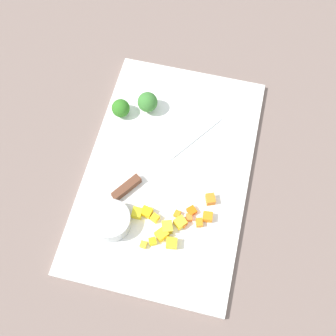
# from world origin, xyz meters

# --- Properties ---
(ground_plane) EXTENTS (4.00, 4.00, 0.00)m
(ground_plane) POSITION_xyz_m (0.00, 0.00, 0.00)
(ground_plane) COLOR #746059
(cutting_board) EXTENTS (0.50, 0.32, 0.01)m
(cutting_board) POSITION_xyz_m (0.00, 0.00, 0.01)
(cutting_board) COLOR white
(cutting_board) RESTS_ON ground_plane
(prep_bowl) EXTENTS (0.07, 0.07, 0.03)m
(prep_bowl) POSITION_xyz_m (0.13, -0.08, 0.03)
(prep_bowl) COLOR #B7BABB
(prep_bowl) RESTS_ON cutting_board
(chef_knife) EXTENTS (0.24, 0.17, 0.02)m
(chef_knife) POSITION_xyz_m (0.01, -0.03, 0.02)
(chef_knife) COLOR silver
(chef_knife) RESTS_ON cutting_board
(carrot_dice_0) EXTENTS (0.01, 0.01, 0.01)m
(carrot_dice_0) POSITION_xyz_m (0.09, 0.04, 0.02)
(carrot_dice_0) COLOR orange
(carrot_dice_0) RESTS_ON cutting_board
(carrot_dice_1) EXTENTS (0.02, 0.02, 0.02)m
(carrot_dice_1) POSITION_xyz_m (0.08, 0.09, 0.02)
(carrot_dice_1) COLOR orange
(carrot_dice_1) RESTS_ON cutting_board
(carrot_dice_2) EXTENTS (0.02, 0.01, 0.01)m
(carrot_dice_2) POSITION_xyz_m (0.09, 0.06, 0.02)
(carrot_dice_2) COLOR orange
(carrot_dice_2) RESTS_ON cutting_board
(carrot_dice_3) EXTENTS (0.02, 0.02, 0.02)m
(carrot_dice_3) POSITION_xyz_m (0.04, 0.09, 0.02)
(carrot_dice_3) COLOR orange
(carrot_dice_3) RESTS_ON cutting_board
(carrot_dice_4) EXTENTS (0.02, 0.02, 0.01)m
(carrot_dice_4) POSITION_xyz_m (0.10, 0.05, 0.02)
(carrot_dice_4) COLOR orange
(carrot_dice_4) RESTS_ON cutting_board
(carrot_dice_5) EXTENTS (0.02, 0.02, 0.01)m
(carrot_dice_5) POSITION_xyz_m (0.07, 0.06, 0.02)
(carrot_dice_5) COLOR orange
(carrot_dice_5) RESTS_ON cutting_board
(carrot_dice_6) EXTENTS (0.02, 0.02, 0.01)m
(carrot_dice_6) POSITION_xyz_m (0.09, 0.08, 0.02)
(carrot_dice_6) COLOR orange
(carrot_dice_6) RESTS_ON cutting_board
(pepper_dice_0) EXTENTS (0.02, 0.02, 0.01)m
(pepper_dice_0) POSITION_xyz_m (0.10, 0.00, 0.02)
(pepper_dice_0) COLOR yellow
(pepper_dice_0) RESTS_ON cutting_board
(pepper_dice_1) EXTENTS (0.03, 0.03, 0.02)m
(pepper_dice_1) POSITION_xyz_m (0.10, 0.05, 0.02)
(pepper_dice_1) COLOR yellow
(pepper_dice_1) RESTS_ON cutting_board
(pepper_dice_2) EXTENTS (0.02, 0.02, 0.02)m
(pepper_dice_2) POSITION_xyz_m (0.10, -0.02, 0.02)
(pepper_dice_2) COLOR yellow
(pepper_dice_2) RESTS_ON cutting_board
(pepper_dice_3) EXTENTS (0.02, 0.02, 0.01)m
(pepper_dice_3) POSITION_xyz_m (0.15, 0.01, 0.02)
(pepper_dice_3) COLOR yellow
(pepper_dice_3) RESTS_ON cutting_board
(pepper_dice_4) EXTENTS (0.01, 0.01, 0.01)m
(pepper_dice_4) POSITION_xyz_m (0.16, -0.01, 0.02)
(pepper_dice_4) COLOR yellow
(pepper_dice_4) RESTS_ON cutting_board
(pepper_dice_5) EXTENTS (0.03, 0.02, 0.02)m
(pepper_dice_5) POSITION_xyz_m (0.12, 0.03, 0.02)
(pepper_dice_5) COLOR yellow
(pepper_dice_5) RESTS_ON cutting_board
(pepper_dice_6) EXTENTS (0.02, 0.02, 0.02)m
(pepper_dice_6) POSITION_xyz_m (0.14, 0.04, 0.02)
(pepper_dice_6) COLOR yellow
(pepper_dice_6) RESTS_ON cutting_board
(pepper_dice_7) EXTENTS (0.02, 0.02, 0.02)m
(pepper_dice_7) POSITION_xyz_m (0.10, -0.03, 0.02)
(pepper_dice_7) COLOR yellow
(pepper_dice_7) RESTS_ON cutting_board
(pepper_dice_8) EXTENTS (0.03, 0.03, 0.02)m
(pepper_dice_8) POSITION_xyz_m (0.13, 0.02, 0.02)
(pepper_dice_8) COLOR yellow
(pepper_dice_8) RESTS_ON cutting_board
(broccoli_floret_0) EXTENTS (0.04, 0.04, 0.04)m
(broccoli_floret_0) POSITION_xyz_m (-0.11, -0.13, 0.03)
(broccoli_floret_0) COLOR #80BE68
(broccoli_floret_0) RESTS_ON cutting_board
(broccoli_floret_1) EXTENTS (0.04, 0.04, 0.05)m
(broccoli_floret_1) POSITION_xyz_m (-0.13, -0.07, 0.04)
(broccoli_floret_1) COLOR #8EB55C
(broccoli_floret_1) RESTS_ON cutting_board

